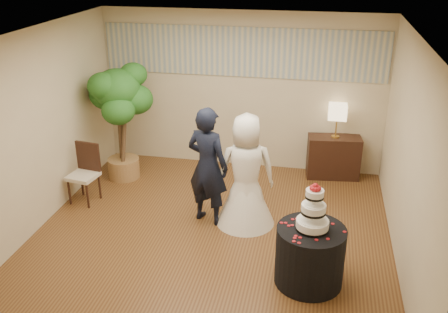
% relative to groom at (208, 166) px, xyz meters
% --- Properties ---
extents(floor, '(5.00, 5.00, 0.00)m').
position_rel_groom_xyz_m(floor, '(0.14, -0.39, -0.88)').
color(floor, brown).
rests_on(floor, ground).
extents(ceiling, '(5.00, 5.00, 0.00)m').
position_rel_groom_xyz_m(ceiling, '(0.14, -0.39, 1.92)').
color(ceiling, white).
rests_on(ceiling, wall_back).
extents(wall_back, '(5.00, 0.06, 2.80)m').
position_rel_groom_xyz_m(wall_back, '(0.14, 2.11, 0.52)').
color(wall_back, beige).
rests_on(wall_back, ground).
extents(wall_front, '(5.00, 0.06, 2.80)m').
position_rel_groom_xyz_m(wall_front, '(0.14, -2.89, 0.52)').
color(wall_front, beige).
rests_on(wall_front, ground).
extents(wall_left, '(0.06, 5.00, 2.80)m').
position_rel_groom_xyz_m(wall_left, '(-2.36, -0.39, 0.52)').
color(wall_left, beige).
rests_on(wall_left, ground).
extents(wall_right, '(0.06, 5.00, 2.80)m').
position_rel_groom_xyz_m(wall_right, '(2.64, -0.39, 0.52)').
color(wall_right, beige).
rests_on(wall_right, ground).
extents(mural_border, '(4.90, 0.02, 0.85)m').
position_rel_groom_xyz_m(mural_border, '(0.14, 2.09, 1.22)').
color(mural_border, '#A3A799').
rests_on(mural_border, wall_back).
extents(groom, '(0.75, 0.61, 1.77)m').
position_rel_groom_xyz_m(groom, '(0.00, 0.00, 0.00)').
color(groom, black).
rests_on(groom, floor).
extents(bride, '(1.03, 1.03, 1.68)m').
position_rel_groom_xyz_m(bride, '(0.55, 0.04, -0.04)').
color(bride, white).
rests_on(bride, floor).
extents(cake_table, '(1.02, 1.02, 0.75)m').
position_rel_groom_xyz_m(cake_table, '(1.53, -1.19, -0.51)').
color(cake_table, black).
rests_on(cake_table, floor).
extents(wedding_cake, '(0.39, 0.39, 0.60)m').
position_rel_groom_xyz_m(wedding_cake, '(1.53, -1.19, 0.16)').
color(wedding_cake, white).
rests_on(wedding_cake, cake_table).
extents(console, '(0.94, 0.50, 0.75)m').
position_rel_groom_xyz_m(console, '(1.81, 1.89, -0.51)').
color(console, black).
rests_on(console, floor).
extents(table_lamp, '(0.31, 0.31, 0.58)m').
position_rel_groom_xyz_m(table_lamp, '(1.81, 1.89, 0.15)').
color(table_lamp, beige).
rests_on(table_lamp, console).
extents(ficus_tree, '(1.38, 1.38, 2.05)m').
position_rel_groom_xyz_m(ficus_tree, '(-1.79, 1.14, 0.14)').
color(ficus_tree, '#25601E').
rests_on(ficus_tree, floor).
extents(side_chair, '(0.50, 0.52, 0.95)m').
position_rel_groom_xyz_m(side_chair, '(-2.06, 0.18, -0.41)').
color(side_chair, black).
rests_on(side_chair, floor).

